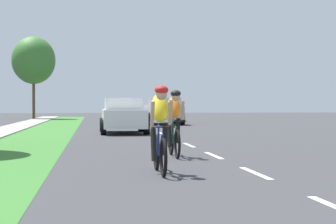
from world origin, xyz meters
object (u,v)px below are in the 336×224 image
(cyclist_lead, at_px, (160,129))
(sedan_white, at_px, (123,115))
(pickup_silver, at_px, (163,111))
(street_tree_far, at_px, (34,60))
(cyclist_trailing, at_px, (174,123))

(cyclist_lead, bearing_deg, sedan_white, 89.53)
(pickup_silver, bearing_deg, sedan_white, -106.34)
(sedan_white, relative_size, street_tree_far, 0.61)
(cyclist_lead, relative_size, cyclist_trailing, 1.00)
(cyclist_lead, xyz_separation_m, cyclist_trailing, (0.72, 3.14, 0.00))
(cyclist_trailing, distance_m, sedan_white, 11.10)
(sedan_white, relative_size, pickup_silver, 0.84)
(sedan_white, bearing_deg, pickup_silver, 73.66)
(sedan_white, distance_m, street_tree_far, 25.73)
(cyclist_lead, distance_m, cyclist_trailing, 3.22)
(cyclist_lead, height_order, pickup_silver, pickup_silver)
(cyclist_trailing, height_order, sedan_white, cyclist_trailing)
(pickup_silver, bearing_deg, street_tree_far, 123.62)
(cyclist_lead, relative_size, sedan_white, 0.40)
(sedan_white, bearing_deg, cyclist_trailing, -86.88)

